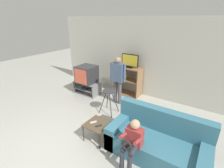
% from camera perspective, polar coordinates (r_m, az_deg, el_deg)
% --- Properties ---
extents(ground_plane, '(18.00, 18.00, 0.00)m').
position_cam_1_polar(ground_plane, '(3.67, -19.93, -23.27)').
color(ground_plane, '#ADADA3').
extents(wall_back, '(6.40, 0.06, 2.60)m').
position_cam_1_polar(wall_back, '(5.63, 8.87, 9.27)').
color(wall_back, beige).
rests_on(wall_back, ground_plane).
extents(tv_stand, '(0.92, 0.50, 0.43)m').
position_cam_1_polar(tv_stand, '(5.89, -8.74, -1.31)').
color(tv_stand, slate).
rests_on(tv_stand, ground_plane).
extents(television_main, '(0.61, 0.63, 0.59)m').
position_cam_1_polar(television_main, '(5.71, -8.91, 3.42)').
color(television_main, '#2D2D33').
rests_on(television_main, tv_stand).
extents(media_shelf, '(0.83, 0.45, 1.00)m').
position_cam_1_polar(media_shelf, '(5.66, 5.97, 1.11)').
color(media_shelf, '#8E6642').
rests_on(media_shelf, ground_plane).
extents(television_flat, '(0.59, 0.20, 0.45)m').
position_cam_1_polar(television_flat, '(5.43, 6.33, 7.94)').
color(television_flat, black).
rests_on(television_flat, media_shelf).
extents(folding_stool, '(0.46, 0.40, 0.69)m').
position_cam_1_polar(folding_stool, '(4.51, -1.10, -3.87)').
color(folding_stool, black).
rests_on(folding_stool, ground_plane).
extents(snack_table, '(0.50, 0.50, 0.42)m').
position_cam_1_polar(snack_table, '(3.66, -5.12, -14.22)').
color(snack_table, brown).
rests_on(snack_table, ground_plane).
extents(remote_control_black, '(0.11, 0.14, 0.02)m').
position_cam_1_polar(remote_control_black, '(3.55, -4.74, -14.41)').
color(remote_control_black, '#232328').
rests_on(remote_control_black, snack_table).
extents(remote_control_white, '(0.11, 0.14, 0.02)m').
position_cam_1_polar(remote_control_white, '(3.66, -6.56, -13.16)').
color(remote_control_white, silver).
rests_on(remote_control_white, snack_table).
extents(couch, '(1.87, 0.85, 0.88)m').
position_cam_1_polar(couch, '(3.48, 15.52, -19.03)').
color(couch, teal).
rests_on(couch, ground_plane).
extents(person_standing_adult, '(0.53, 0.20, 1.49)m').
position_cam_1_polar(person_standing_adult, '(4.91, 2.01, 2.69)').
color(person_standing_adult, '#4C4C56').
rests_on(person_standing_adult, ground_plane).
extents(person_seated_child, '(0.33, 0.43, 0.93)m').
position_cam_1_polar(person_seated_child, '(3.02, 7.11, -19.19)').
color(person_seated_child, '#2D2D38').
rests_on(person_seated_child, ground_plane).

